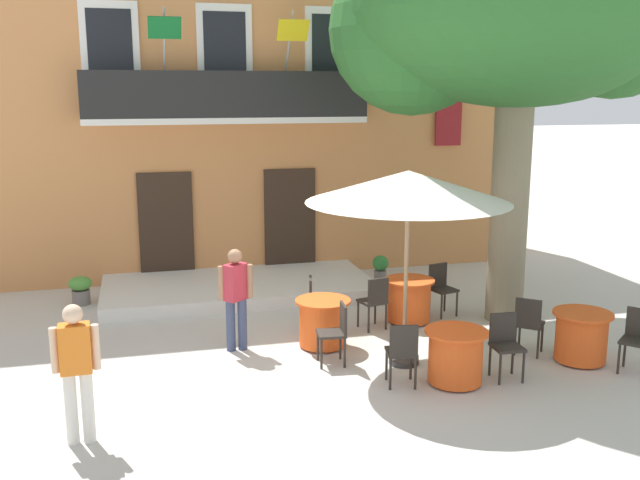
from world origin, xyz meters
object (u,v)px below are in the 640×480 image
(cafe_table_near_tree, at_px, (323,322))
(cafe_chair_middle_0, at_px, (529,322))
(cafe_chair_near_tree_0, at_px, (336,329))
(cafe_table_middle, at_px, (581,336))
(cafe_table_front, at_px, (409,300))
(cafe_chair_front_1, at_px, (441,285))
(cafe_chair_far_side_1, at_px, (402,350))
(cafe_chair_middle_1, at_px, (638,336))
(cafe_umbrella, at_px, (408,187))
(ground_planter_right, at_px, (380,268))
(cafe_chair_far_side_0, at_px, (505,341))
(cafe_chair_near_tree_1, at_px, (317,300))
(plane_tree, at_px, (514,10))
(pedestrian_near_entrance, at_px, (236,294))
(cafe_table_far_side, at_px, (456,356))
(ground_planter_left, at_px, (81,289))
(cafe_chair_front_0, at_px, (375,299))
(pedestrian_mid_plaza, at_px, (76,366))

(cafe_table_near_tree, relative_size, cafe_chair_middle_0, 0.95)
(cafe_chair_near_tree_0, relative_size, cafe_table_middle, 1.05)
(cafe_chair_middle_0, bearing_deg, cafe_table_front, 120.94)
(cafe_table_near_tree, bearing_deg, cafe_chair_middle_0, -21.27)
(cafe_chair_front_1, height_order, cafe_chair_far_side_1, same)
(cafe_chair_middle_1, bearing_deg, cafe_umbrella, 160.52)
(cafe_umbrella, distance_m, ground_planter_right, 4.99)
(cafe_chair_far_side_0, height_order, cafe_umbrella, cafe_umbrella)
(cafe_chair_near_tree_1, xyz_separation_m, cafe_chair_middle_0, (2.82, -1.88, 0.00))
(plane_tree, distance_m, pedestrian_near_entrance, 6.35)
(cafe_chair_far_side_0, distance_m, cafe_chair_far_side_1, 1.51)
(plane_tree, xyz_separation_m, pedestrian_near_entrance, (-4.66, -0.41, -4.30))
(cafe_chair_far_side_1, bearing_deg, cafe_table_far_side, -4.99)
(cafe_table_middle, xyz_separation_m, ground_planter_left, (-7.35, 4.85, -0.09))
(cafe_table_front, xyz_separation_m, cafe_umbrella, (-0.78, -1.80, 2.22))
(cafe_chair_middle_0, relative_size, pedestrian_near_entrance, 0.57)
(cafe_chair_middle_0, relative_size, ground_planter_left, 1.71)
(cafe_table_middle, height_order, cafe_chair_middle_0, cafe_chair_middle_0)
(cafe_chair_far_side_1, bearing_deg, pedestrian_near_entrance, 135.18)
(cafe_chair_far_side_0, bearing_deg, cafe_table_front, 98.62)
(plane_tree, relative_size, cafe_chair_middle_0, 7.72)
(cafe_chair_near_tree_0, distance_m, cafe_table_far_side, 1.77)
(plane_tree, relative_size, cafe_chair_near_tree_0, 7.72)
(cafe_chair_front_0, bearing_deg, cafe_chair_near_tree_0, -128.19)
(cafe_chair_front_0, bearing_deg, ground_planter_right, 69.02)
(cafe_table_near_tree, height_order, cafe_table_far_side, same)
(cafe_chair_middle_0, distance_m, ground_planter_left, 8.06)
(cafe_table_middle, bearing_deg, ground_planter_left, 146.58)
(plane_tree, bearing_deg, ground_planter_right, 114.63)
(cafe_chair_front_0, height_order, ground_planter_left, cafe_chair_front_0)
(cafe_table_front, relative_size, pedestrian_mid_plaza, 0.52)
(cafe_table_near_tree, bearing_deg, cafe_table_middle, -23.92)
(cafe_chair_middle_0, distance_m, cafe_chair_far_side_1, 2.36)
(cafe_chair_far_side_0, bearing_deg, plane_tree, 63.76)
(cafe_chair_middle_1, height_order, cafe_table_far_side, cafe_chair_middle_1)
(cafe_chair_far_side_1, height_order, pedestrian_near_entrance, pedestrian_near_entrance)
(plane_tree, bearing_deg, cafe_table_middle, -84.83)
(plane_tree, distance_m, cafe_chair_middle_0, 4.99)
(cafe_umbrella, bearing_deg, cafe_chair_near_tree_1, 116.81)
(cafe_table_near_tree, height_order, ground_planter_left, cafe_table_near_tree)
(cafe_table_near_tree, xyz_separation_m, cafe_chair_middle_1, (4.07, -2.09, 0.14))
(pedestrian_mid_plaza, bearing_deg, cafe_chair_front_0, 32.86)
(ground_planter_right, bearing_deg, cafe_chair_near_tree_0, -117.19)
(cafe_chair_far_side_0, xyz_separation_m, ground_planter_left, (-5.97, 5.11, -0.23))
(plane_tree, relative_size, pedestrian_near_entrance, 4.40)
(plane_tree, bearing_deg, cafe_table_front, 172.23)
(cafe_chair_middle_0, xyz_separation_m, cafe_table_front, (-1.16, 1.94, -0.14))
(cafe_chair_front_0, height_order, pedestrian_mid_plaza, pedestrian_mid_plaza)
(cafe_chair_near_tree_0, relative_size, cafe_chair_far_side_0, 1.00)
(cafe_chair_far_side_0, bearing_deg, cafe_umbrella, 144.87)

